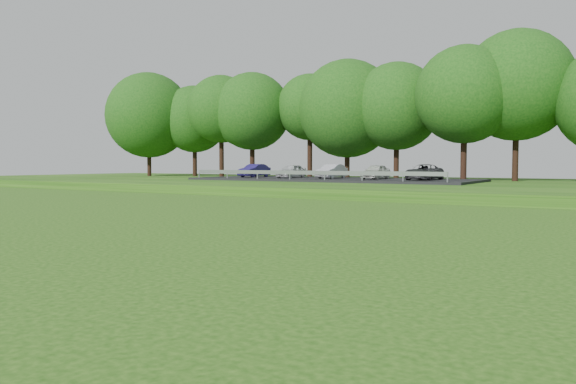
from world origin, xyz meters
The scene contains 1 object.
parking_lot centered at (-23.50, 32.80, 1.02)m, with size 24.00×9.00×1.38m.
Camera 1 is at (-2.10, -9.12, 2.11)m, focal length 35.00 mm.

